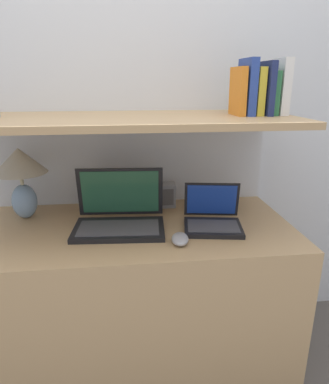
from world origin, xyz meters
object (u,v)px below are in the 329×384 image
object	(u,v)px
table_lamp	(20,170)
laptop_large	(119,216)
book_white	(281,87)
book_blue	(247,87)
book_green	(272,93)
book_yellow	(256,91)
book_navy	(265,89)
computer_mouse	(180,239)
router_box	(163,195)
laptop_small	(212,219)
book_orange	(238,91)

from	to	relation	value
table_lamp	laptop_large	distance (m)	0.50
book_white	book_blue	size ratio (longest dim) A/B	1.01
book_green	book_yellow	xyz separation A→B (m)	(-0.07, 0.00, 0.01)
table_lamp	book_white	world-z (taller)	book_white
book_navy	book_yellow	xyz separation A→B (m)	(-0.04, 0.00, -0.01)
computer_mouse	book_blue	bearing A→B (deg)	38.69
computer_mouse	book_green	world-z (taller)	book_green
router_box	book_blue	xyz separation A→B (m)	(0.34, -0.17, 0.52)
table_lamp	router_box	size ratio (longest dim) A/B	2.67
table_lamp	laptop_small	bearing A→B (deg)	-14.08
book_white	book_orange	bearing A→B (deg)	180.00
book_yellow	book_blue	distance (m)	0.05
book_navy	table_lamp	bearing A→B (deg)	175.07
laptop_large	book_navy	distance (m)	0.83
table_lamp	laptop_small	world-z (taller)	table_lamp
laptop_small	book_green	bearing A→B (deg)	23.71
book_white	book_blue	distance (m)	0.15
table_lamp	book_blue	world-z (taller)	book_blue
table_lamp	book_green	distance (m)	1.15
book_navy	book_orange	bearing A→B (deg)	180.00
laptop_small	book_green	size ratio (longest dim) A/B	1.53
table_lamp	book_orange	bearing A→B (deg)	-5.53
table_lamp	router_box	bearing A→B (deg)	6.64
table_lamp	book_blue	xyz separation A→B (m)	(0.99, -0.09, 0.36)
table_lamp	book_white	distance (m)	1.20
book_navy	book_blue	size ratio (longest dim) A/B	0.95
book_blue	computer_mouse	bearing A→B (deg)	-141.31
book_navy	book_orange	xyz separation A→B (m)	(-0.12, 0.00, -0.01)
book_orange	book_blue	bearing A→B (deg)	0.00
router_box	book_white	xyz separation A→B (m)	(0.49, -0.17, 0.52)
laptop_small	book_white	bearing A→B (deg)	21.00
laptop_small	laptop_large	bearing A→B (deg)	173.89
laptop_small	book_white	size ratio (longest dim) A/B	1.19
laptop_large	book_green	xyz separation A→B (m)	(0.67, 0.07, 0.51)
book_white	book_navy	world-z (taller)	book_white
router_box	book_green	bearing A→B (deg)	-20.42
computer_mouse	book_yellow	size ratio (longest dim) A/B	0.58
table_lamp	book_orange	world-z (taller)	book_orange
book_green	book_white	bearing A→B (deg)	0.00
book_yellow	book_orange	bearing A→B (deg)	180.00
table_lamp	book_yellow	xyz separation A→B (m)	(1.03, -0.09, 0.34)
book_yellow	book_white	bearing A→B (deg)	0.00
router_box	book_orange	xyz separation A→B (m)	(0.30, -0.17, 0.51)
book_white	book_blue	bearing A→B (deg)	180.00
laptop_small	book_white	world-z (taller)	book_white
book_white	book_yellow	xyz separation A→B (m)	(-0.11, 0.00, -0.02)
book_white	book_orange	distance (m)	0.19
laptop_small	router_box	distance (m)	0.34
book_navy	book_blue	world-z (taller)	book_blue
laptop_large	laptop_small	world-z (taller)	laptop_large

